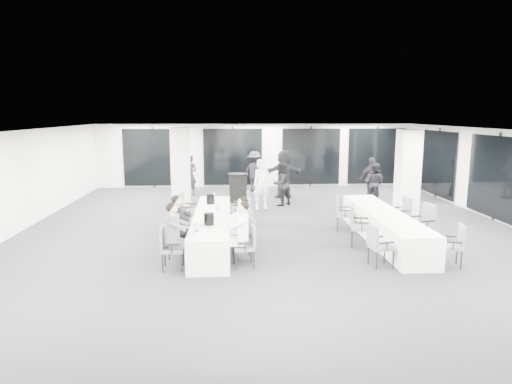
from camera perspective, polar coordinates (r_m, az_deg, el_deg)
room at (r=13.68m, az=5.21°, el=1.88°), size 14.04×16.04×2.84m
column_left at (r=15.69m, az=-9.39°, el=2.86°), size 0.60×0.60×2.80m
column_right at (r=14.44m, az=18.40°, el=1.89°), size 0.60×0.60×2.80m
banquet_table_main at (r=11.70m, az=-5.50°, el=-4.55°), size 0.90×5.00×0.75m
banquet_table_side at (r=12.32m, az=15.70°, el=-4.14°), size 0.90×5.00×0.75m
cocktail_table at (r=17.01m, az=-2.26°, el=0.58°), size 0.76×0.76×1.06m
chair_main_left_near at (r=9.83m, az=-10.84°, el=-6.54°), size 0.48×0.54×0.93m
chair_main_left_second at (r=10.64m, az=-10.24°, el=-5.26°), size 0.52×0.57×0.93m
chair_main_left_mid at (r=11.49m, az=-9.68°, el=-4.28°), size 0.52×0.55×0.87m
chair_main_left_fourth at (r=12.16m, az=-9.39°, el=-3.15°), size 0.55×0.60×0.99m
chair_main_left_far at (r=13.35m, az=-8.83°, el=-1.99°), size 0.59×0.62×0.99m
chair_main_right_near at (r=9.85m, az=-1.08°, el=-6.45°), size 0.49×0.54×0.89m
chair_main_right_second at (r=10.37m, az=-1.20°, el=-5.53°), size 0.55×0.58×0.92m
chair_main_right_mid at (r=11.33m, az=-1.38°, el=-4.21°), size 0.53×0.57×0.92m
chair_main_right_fourth at (r=12.31m, az=-1.49°, el=-2.81°), size 0.51×0.57×1.01m
chair_main_right_far at (r=13.32m, az=-1.63°, el=-1.80°), size 0.55×0.60×1.03m
chair_side_left_near at (r=10.16m, az=14.99°, el=-6.22°), size 0.53×0.56×0.91m
chair_side_left_mid at (r=11.58m, az=12.58°, el=-3.86°), size 0.61×0.64×1.01m
chair_side_left_far at (r=13.09m, az=10.71°, el=-2.38°), size 0.57×0.60×0.95m
chair_side_right_near at (r=10.74m, az=23.56°, el=-5.83°), size 0.56×0.58×0.92m
chair_side_right_mid at (r=12.14m, az=20.22°, el=-3.52°), size 0.63×0.66×1.04m
chair_side_right_far at (r=13.43m, az=17.80°, el=-2.36°), size 0.53×0.58×0.95m
seated_guest_a at (r=9.73m, az=-9.93°, el=-4.94°), size 0.50×0.38×1.44m
seated_guest_b at (r=10.56m, az=-9.40°, el=-3.76°), size 0.50×0.38×1.44m
seated_guest_c at (r=9.76m, az=-2.03°, el=-4.76°), size 0.50×0.38×1.44m
seated_guest_d at (r=10.28m, az=-2.10°, el=-4.00°), size 0.50×0.38×1.44m
standing_guest_a at (r=15.66m, az=0.74°, el=1.40°), size 0.85×0.75×1.95m
standing_guest_b at (r=16.25m, az=3.18°, el=1.39°), size 1.00×0.94×1.78m
standing_guest_c at (r=19.12m, az=-0.17°, el=2.90°), size 1.34×1.32×1.92m
standing_guest_d at (r=17.79m, az=14.27°, el=1.96°), size 1.17×0.76×1.85m
standing_guest_e at (r=18.93m, az=18.96°, el=2.05°), size 0.69×0.94×1.76m
standing_guest_f at (r=17.80m, az=3.49°, el=2.70°), size 2.03×0.98×2.13m
standing_guest_g at (r=18.56m, az=-8.24°, el=2.44°), size 0.83×0.76×1.83m
standing_guest_h at (r=17.20m, az=14.55°, el=1.42°), size 0.95×0.91×1.70m
ice_bucket_near at (r=10.47m, az=-5.90°, el=-3.40°), size 0.24×0.24×0.27m
ice_bucket_far at (r=12.88m, az=-5.72°, el=-0.92°), size 0.23×0.23×0.26m
water_bottle_a at (r=9.70m, az=-7.40°, el=-4.64°), size 0.07×0.07×0.22m
water_bottle_b at (r=11.93m, az=-4.83°, el=-1.92°), size 0.06×0.06×0.19m
water_bottle_c at (r=13.56m, az=-5.27°, el=-0.50°), size 0.06×0.06×0.20m
plate_a at (r=10.18m, az=-5.91°, el=-4.48°), size 0.20×0.20×0.03m
plate_b at (r=9.86m, az=-5.10°, el=-4.95°), size 0.20×0.20×0.03m
plate_c at (r=11.11m, az=-5.14°, el=-3.26°), size 0.21×0.21×0.03m
wine_glass at (r=9.34m, az=-4.98°, el=-4.99°), size 0.07×0.07×0.19m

